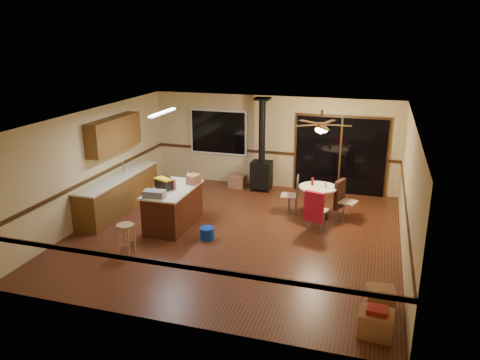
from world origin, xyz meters
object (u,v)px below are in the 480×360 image
at_px(toolbox_grey, 154,194).
at_px(chair_right, 341,195).
at_px(box_corner_a, 376,324).
at_px(box_corner_b, 380,298).
at_px(chair_near, 315,207).
at_px(chair_left, 294,190).
at_px(wood_stove, 262,165).
at_px(dining_table, 318,196).
at_px(bar_stool, 126,239).
at_px(box_under_window, 238,181).
at_px(kitchen_island, 173,207).
at_px(toolbox_black, 164,184).
at_px(blue_bucket, 207,233).

distance_m(toolbox_grey, chair_right, 4.35).
bearing_deg(box_corner_a, box_corner_b, 85.94).
bearing_deg(chair_near, box_corner_a, -67.86).
bearing_deg(box_corner_b, toolbox_grey, 162.07).
bearing_deg(chair_left, box_corner_a, -65.24).
xyz_separation_m(wood_stove, dining_table, (1.78, -1.60, -0.20)).
xyz_separation_m(toolbox_grey, chair_right, (3.75, 2.18, -0.37)).
distance_m(toolbox_grey, bar_stool, 1.17).
bearing_deg(chair_right, wood_stove, 147.24).
height_order(toolbox_grey, box_corner_a, toolbox_grey).
xyz_separation_m(wood_stove, box_under_window, (-0.72, 0.05, -0.55)).
height_order(kitchen_island, chair_near, chair_near).
bearing_deg(box_corner_a, chair_left, 114.76).
relative_size(kitchen_island, toolbox_black, 4.31).
bearing_deg(chair_right, blue_bucket, -142.10).
distance_m(dining_table, chair_near, 0.88).
xyz_separation_m(toolbox_grey, bar_stool, (-0.19, -0.94, -0.66)).
bearing_deg(toolbox_black, toolbox_grey, -85.93).
relative_size(blue_bucket, chair_near, 0.45).
bearing_deg(wood_stove, toolbox_grey, -111.44).
xyz_separation_m(wood_stove, box_corner_a, (3.25, -5.95, -0.54)).
distance_m(toolbox_black, box_corner_b, 5.28).
height_order(wood_stove, chair_right, wood_stove).
bearing_deg(wood_stove, kitchen_island, -113.09).
height_order(dining_table, chair_right, chair_right).
bearing_deg(wood_stove, dining_table, -41.82).
distance_m(toolbox_grey, toolbox_black, 0.55).
bearing_deg(chair_near, wood_stove, 126.56).
height_order(bar_stool, box_corner_b, bar_stool).
bearing_deg(chair_left, bar_stool, -132.04).
bearing_deg(box_under_window, blue_bucket, -83.46).
xyz_separation_m(chair_left, box_corner_a, (2.06, -4.46, -0.40)).
bearing_deg(chair_left, box_corner_b, -60.39).
bearing_deg(box_under_window, wood_stove, -3.99).
bearing_deg(box_corner_b, dining_table, 112.82).
relative_size(wood_stove, bar_stool, 4.07).
xyz_separation_m(chair_near, box_corner_b, (1.47, -2.73, -0.42)).
height_order(bar_stool, chair_near, chair_near).
bearing_deg(kitchen_island, bar_stool, -101.97).
xyz_separation_m(blue_bucket, box_under_window, (-0.41, 3.57, 0.05)).
bearing_deg(box_corner_b, box_corner_a, -94.06).
distance_m(chair_right, box_corner_b, 3.87).
relative_size(wood_stove, box_under_window, 5.58).
bearing_deg(blue_bucket, toolbox_black, 161.04).
bearing_deg(wood_stove, toolbox_black, -115.34).
relative_size(toolbox_grey, chair_left, 0.89).
distance_m(wood_stove, chair_near, 3.08).
bearing_deg(kitchen_island, dining_table, 25.24).
xyz_separation_m(kitchen_island, toolbox_grey, (-0.14, -0.62, 0.52)).
bearing_deg(bar_stool, box_corner_b, -6.81).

